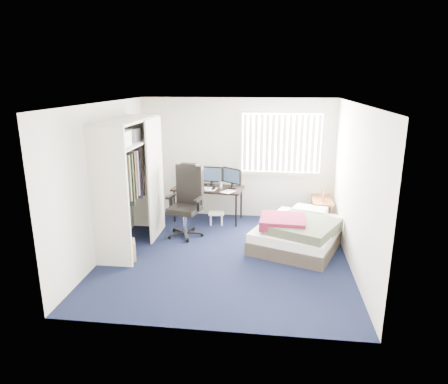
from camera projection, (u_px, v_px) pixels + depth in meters
name	position (u px, v px, depth m)	size (l,w,h in m)	color
ground	(226.00, 255.00, 6.70)	(4.20, 4.20, 0.00)	black
room_shell	(226.00, 167.00, 6.30)	(4.20, 4.20, 4.20)	silver
window_assembly	(281.00, 143.00, 8.12)	(1.72, 0.09, 1.32)	white
closet	(130.00, 171.00, 6.79)	(0.64, 1.84, 2.22)	beige
desk	(208.00, 185.00, 8.25)	(1.48, 0.81, 1.16)	black
office_chair	(187.00, 208.00, 7.49)	(0.76, 0.76, 1.35)	black
footstool	(216.00, 215.00, 8.10)	(0.33, 0.28, 0.25)	white
nightstand	(322.00, 202.00, 8.01)	(0.42, 0.80, 0.73)	brown
bed	(299.00, 232.00, 7.03)	(1.87, 2.12, 0.59)	#393129
pine_box	(123.00, 251.00, 6.51)	(0.41, 0.31, 0.31)	tan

